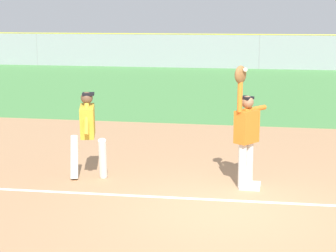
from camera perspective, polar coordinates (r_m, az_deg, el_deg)
name	(u,v)px	position (r m, az deg, el deg)	size (l,w,h in m)	color
ground_plane	(228,210)	(9.36, 6.10, -8.53)	(74.68, 74.68, 0.00)	tan
outfield_grass	(255,88)	(24.79, 8.83, 3.88)	(55.00, 17.25, 0.01)	#4C8C47
chalk_foul_line	(28,190)	(10.61, -14.12, -6.38)	(12.00, 0.10, 0.01)	white
first_base	(250,186)	(10.56, 8.35, -6.03)	(0.38, 0.38, 0.08)	white
fielder	(246,128)	(10.31, 7.96, -0.24)	(0.61, 0.79, 2.28)	silver
runner	(88,129)	(10.86, -8.19, -0.32)	(0.83, 0.84, 1.72)	white
baseball	(245,70)	(9.92, 7.90, 5.69)	(0.07, 0.07, 0.07)	white
outfield_fence	(259,52)	(33.28, 9.30, 7.49)	(55.08, 0.08, 2.03)	#93999E
parked_car_silver	(147,52)	(37.22, -2.19, 7.50)	(4.44, 2.20, 1.25)	#B7B7BC
parked_car_red	(216,53)	(36.67, 4.95, 7.41)	(4.48, 2.28, 1.25)	#B21E1E
parked_car_blue	(298,54)	(36.47, 13.07, 7.14)	(4.53, 2.38, 1.25)	#23389E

